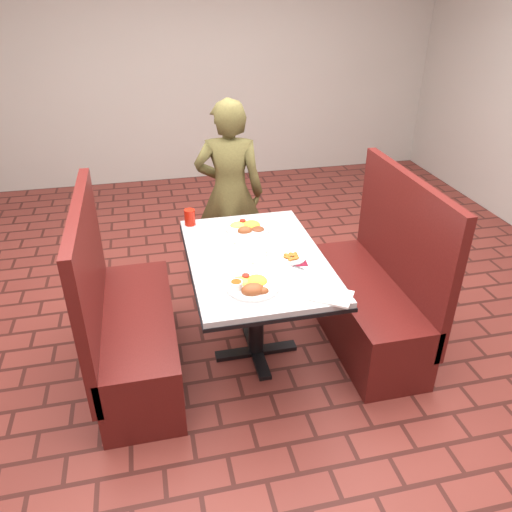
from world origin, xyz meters
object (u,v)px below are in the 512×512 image
near_dinner_plate (252,284)px  plantain_plate (292,258)px  red_tumbler (190,217)px  booth_bench_left (129,330)px  booth_bench_right (371,297)px  dining_table (256,270)px  diner_person (230,193)px  far_dinner_plate (248,226)px

near_dinner_plate → plantain_plate: size_ratio=1.78×
plantain_plate → red_tumbler: (-0.54, 0.61, 0.04)m
booth_bench_left → plantain_plate: 1.09m
plantain_plate → booth_bench_right: bearing=8.0°
dining_table → near_dinner_plate: (-0.10, -0.35, 0.13)m
booth_bench_left → near_dinner_plate: size_ratio=4.17×
dining_table → near_dinner_plate: 0.38m
diner_person → red_tumbler: 0.64m
diner_person → red_tumbler: bearing=68.1°
booth_bench_right → far_dinner_plate: (-0.77, 0.36, 0.45)m
dining_table → plantain_plate: size_ratio=7.49×
diner_person → far_dinner_plate: diner_person is taller
far_dinner_plate → plantain_plate: 0.48m
diner_person → red_tumbler: size_ratio=13.49×
dining_table → near_dinner_plate: near_dinner_plate is taller
diner_person → dining_table: bearing=101.6°
red_tumbler → plantain_plate: bearing=-48.6°
dining_table → booth_bench_right: 0.86m
booth_bench_left → far_dinner_plate: 1.01m
booth_bench_left → far_dinner_plate: bearing=23.8°
booth_bench_left → plantain_plate: booth_bench_left is taller
far_dinner_plate → plantain_plate: bearing=-68.8°
far_dinner_plate → plantain_plate: (0.17, -0.45, -0.02)m
diner_person → plantain_plate: (0.17, -1.13, 0.02)m
dining_table → far_dinner_plate: far_dinner_plate is taller
booth_bench_right → booth_bench_left: bearing=180.0°
booth_bench_right → plantain_plate: size_ratio=7.41×
booth_bench_left → diner_person: (0.83, 1.05, 0.41)m
booth_bench_left → plantain_plate: size_ratio=7.41×
booth_bench_right → plantain_plate: 0.74m
dining_table → red_tumbler: bearing=122.7°
booth_bench_right → plantain_plate: bearing=-172.0°
far_dinner_plate → red_tumbler: red_tumbler is taller
far_dinner_plate → booth_bench_left: bearing=-156.2°
plantain_plate → diner_person: bearing=98.6°
far_dinner_plate → near_dinner_plate: bearing=-100.5°
dining_table → far_dinner_plate: size_ratio=4.22×
near_dinner_plate → red_tumbler: (-0.23, 0.87, 0.02)m
dining_table → booth_bench_left: size_ratio=1.01×
booth_bench_right → red_tumbler: bearing=155.1°
red_tumbler → far_dinner_plate: bearing=-24.2°
far_dinner_plate → red_tumbler: 0.40m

